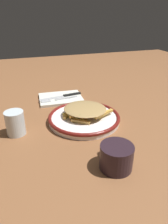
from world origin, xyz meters
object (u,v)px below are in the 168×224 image
plate (84,118)px  napkin (61,98)px  knife (64,96)px  fries_heap (85,110)px  water_glass (15,123)px  fork (59,99)px  coffee_mug (116,157)px

plate → napkin: 0.25m
plate → knife: plate is taller
knife → fries_heap: bearing=-174.2°
knife → water_glass: bearing=137.9°
plate → fries_heap: fries_heap is taller
fries_heap → fork: (0.21, 0.06, -0.03)m
fries_heap → coffee_mug: 0.28m
fries_heap → coffee_mug: (-0.28, 0.00, -0.01)m
fries_heap → water_glass: bearing=93.8°
fries_heap → knife: fries_heap is taller
napkin → water_glass: (-0.26, 0.22, 0.04)m
water_glass → plate: bearing=-87.2°
napkin → coffee_mug: size_ratio=1.76×
plate → napkin: plate is taller
plate → napkin: size_ratio=1.37×
water_glass → coffee_mug: 0.37m
fork → coffee_mug: 0.50m
napkin → plate: bearing=-171.0°
knife → water_glass: water_glass is taller
napkin → coffee_mug: coffee_mug is taller
fries_heap → water_glass: size_ratio=2.62×
fries_heap → knife: 0.24m
plate → napkin: (0.24, 0.04, -0.01)m
napkin → fork: 0.03m
plate → water_glass: size_ratio=3.26×
napkin → coffee_mug: (-0.52, -0.04, 0.03)m
napkin → knife: size_ratio=0.97×
napkin → water_glass: 0.34m
knife → water_glass: (-0.26, 0.23, 0.03)m
plate → coffee_mug: 0.28m
water_glass → coffee_mug: size_ratio=0.74×
knife → coffee_mug: 0.52m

